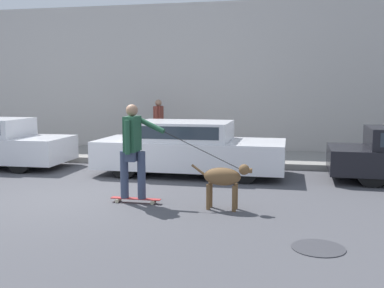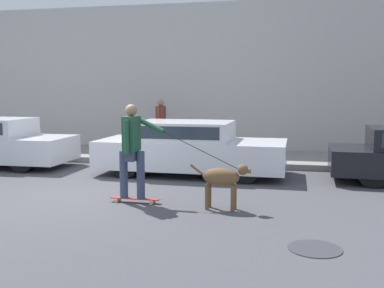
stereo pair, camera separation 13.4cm
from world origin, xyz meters
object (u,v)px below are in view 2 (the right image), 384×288
(dog, at_px, (223,178))
(skateboarder, at_px, (132,147))
(parked_car_1, at_px, (190,149))
(pedestrian_with_bag, at_px, (161,123))

(dog, xyz_separation_m, skateboarder, (-1.65, 0.12, 0.47))
(parked_car_1, xyz_separation_m, dog, (1.25, -3.04, -0.08))
(skateboarder, bearing_deg, pedestrian_with_bag, 101.52)
(parked_car_1, height_order, dog, parked_car_1)
(parked_car_1, bearing_deg, skateboarder, -97.12)
(pedestrian_with_bag, bearing_deg, skateboarder, 101.22)
(dog, distance_m, pedestrian_with_bag, 6.27)
(parked_car_1, distance_m, dog, 3.29)
(dog, distance_m, skateboarder, 1.72)
(pedestrian_with_bag, bearing_deg, dog, 116.02)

